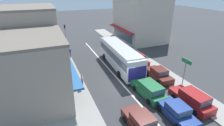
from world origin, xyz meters
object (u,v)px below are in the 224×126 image
object	(u,v)px
directional_road_sign	(186,66)
parked_wagon_kerb_front	(192,99)
sedan_behind_bus_near	(142,123)
parked_sedan_kerb_second	(159,74)
parked_sedan_kerb_third	(138,59)
traffic_light_downstreet	(65,32)
parked_wagon_kerb_rear	(121,48)
pedestrian_with_handbag_near	(82,80)
pedestrian_browsing_midblock	(69,52)
wagon_behind_bus_mid	(149,90)
city_bus	(120,55)
sedan_queue_gap_filler	(176,112)

from	to	relation	value
directional_road_sign	parked_wagon_kerb_front	bearing A→B (deg)	-118.44
sedan_behind_bus_near	parked_sedan_kerb_second	xyz separation A→B (m)	(6.40, 6.60, 0.00)
sedan_behind_bus_near	parked_sedan_kerb_second	world-z (taller)	same
parked_sedan_kerb_third	traffic_light_downstreet	world-z (taller)	traffic_light_downstreet
parked_wagon_kerb_rear	pedestrian_with_handbag_near	world-z (taller)	pedestrian_with_handbag_near
pedestrian_browsing_midblock	parked_wagon_kerb_front	bearing A→B (deg)	-61.94
wagon_behind_bus_mid	pedestrian_with_handbag_near	world-z (taller)	pedestrian_with_handbag_near
parked_wagon_kerb_front	parked_sedan_kerb_third	distance (m)	10.96
parked_sedan_kerb_third	pedestrian_browsing_midblock	distance (m)	10.93
sedan_behind_bus_near	parked_wagon_kerb_front	xyz separation A→B (m)	(6.17, 0.90, 0.08)
sedan_behind_bus_near	city_bus	bearing A→B (deg)	74.22
parked_wagon_kerb_front	pedestrian_browsing_midblock	size ratio (longest dim) A/B	2.79
parked_wagon_kerb_front	traffic_light_downstreet	xyz separation A→B (m)	(-8.52, 23.39, 2.11)
traffic_light_downstreet	directional_road_sign	world-z (taller)	traffic_light_downstreet
parked_wagon_kerb_front	parked_wagon_kerb_rear	size ratio (longest dim) A/B	1.01
wagon_behind_bus_mid	pedestrian_browsing_midblock	world-z (taller)	pedestrian_browsing_midblock
parked_wagon_kerb_rear	directional_road_sign	world-z (taller)	directional_road_sign
city_bus	directional_road_sign	xyz separation A→B (m)	(4.52, -7.69, 0.80)
parked_sedan_kerb_second	sedan_queue_gap_filler	bearing A→B (deg)	-113.43
parked_sedan_kerb_second	parked_wagon_kerb_rear	bearing A→B (deg)	91.74
parked_sedan_kerb_third	parked_wagon_kerb_rear	bearing A→B (deg)	93.16
parked_sedan_kerb_third	directional_road_sign	xyz separation A→B (m)	(1.43, -7.95, 2.01)
sedan_behind_bus_near	pedestrian_with_handbag_near	bearing A→B (deg)	110.89
parked_sedan_kerb_second	parked_wagon_kerb_rear	size ratio (longest dim) A/B	0.94
parked_wagon_kerb_rear	pedestrian_with_handbag_near	xyz separation A→B (m)	(-9.12, -9.06, 0.32)
parked_sedan_kerb_second	pedestrian_with_handbag_near	distance (m)	9.55
traffic_light_downstreet	pedestrian_browsing_midblock	bearing A→B (deg)	-94.07
sedan_queue_gap_filler	wagon_behind_bus_mid	bearing A→B (deg)	94.98
sedan_queue_gap_filler	directional_road_sign	size ratio (longest dim) A/B	1.18
parked_sedan_kerb_second	pedestrian_browsing_midblock	xyz separation A→B (m)	(-9.22, 11.16, 0.40)
parked_sedan_kerb_third	pedestrian_with_handbag_near	world-z (taller)	pedestrian_with_handbag_near
sedan_behind_bus_near	pedestrian_browsing_midblock	size ratio (longest dim) A/B	2.61
parked_wagon_kerb_front	traffic_light_downstreet	bearing A→B (deg)	110.02
traffic_light_downstreet	sedan_behind_bus_near	bearing A→B (deg)	-84.47
sedan_behind_bus_near	sedan_queue_gap_filler	xyz separation A→B (m)	(3.55, 0.02, 0.00)
sedan_behind_bus_near	parked_wagon_kerb_front	distance (m)	6.23
parked_wagon_kerb_rear	pedestrian_browsing_midblock	world-z (taller)	pedestrian_browsing_midblock
sedan_queue_gap_filler	parked_wagon_kerb_front	xyz separation A→B (m)	(2.62, 0.89, 0.08)
wagon_behind_bus_mid	parked_sedan_kerb_third	world-z (taller)	wagon_behind_bus_mid
sedan_queue_gap_filler	parked_wagon_kerb_front	bearing A→B (deg)	18.71
city_bus	parked_wagon_kerb_rear	world-z (taller)	city_bus
wagon_behind_bus_mid	parked_wagon_kerb_front	bearing A→B (deg)	-45.41
wagon_behind_bus_mid	traffic_light_downstreet	bearing A→B (deg)	105.27
city_bus	directional_road_sign	world-z (taller)	directional_road_sign
sedan_queue_gap_filler	pedestrian_browsing_midblock	size ratio (longest dim) A/B	2.61
wagon_behind_bus_mid	pedestrian_with_handbag_near	xyz separation A→B (m)	(-6.25, 4.06, 0.32)
sedan_behind_bus_near	parked_wagon_kerb_front	world-z (taller)	parked_wagon_kerb_front
parked_wagon_kerb_rear	pedestrian_with_handbag_near	bearing A→B (deg)	-135.21
parked_sedan_kerb_second	pedestrian_browsing_midblock	world-z (taller)	pedestrian_browsing_midblock
sedan_behind_bus_near	wagon_behind_bus_mid	distance (m)	5.05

